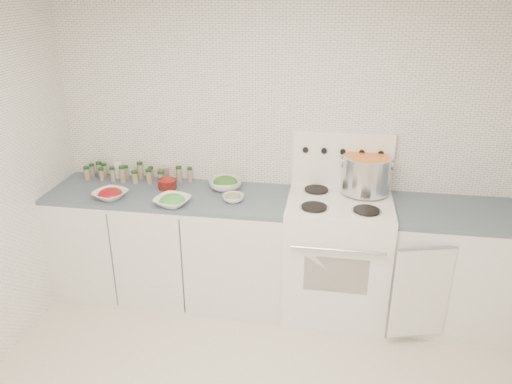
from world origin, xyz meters
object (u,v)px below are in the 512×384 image
Objects in this scene: stock_pot at (366,172)px; bowl_tomato at (110,194)px; bowl_snowpea at (172,201)px; stove at (336,252)px.

bowl_tomato is (-1.88, -0.33, -0.16)m from stock_pot.
bowl_snowpea is (0.50, -0.05, 0.00)m from bowl_tomato.
bowl_tomato is at bearing 174.63° from bowl_snowpea.
stock_pot is 1.44m from bowl_snowpea.
bowl_tomato is at bearing -169.94° from stock_pot.
stock_pot is (0.18, 0.16, 0.60)m from stove.
stove reaches higher than bowl_tomato.
bowl_snowpea is at bearing -169.80° from stove.
stove is 3.57× the size of stock_pot.
bowl_snowpea reaches higher than bowl_tomato.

